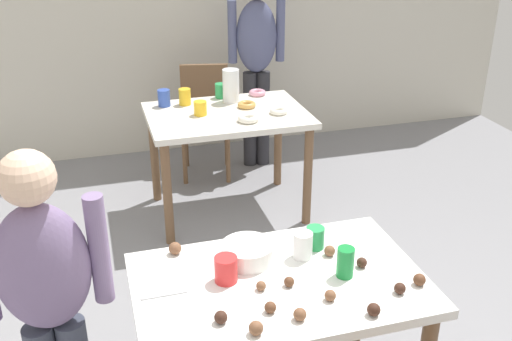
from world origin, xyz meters
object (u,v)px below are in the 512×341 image
at_px(person_girl_near, 48,298).
at_px(pitcher_far, 231,86).
at_px(mixing_bowl, 247,252).
at_px(soda_can, 345,262).
at_px(dining_table_near, 279,304).
at_px(chair_far_table, 205,113).
at_px(dining_table_far, 227,128).
at_px(person_adult_far, 256,53).

bearing_deg(person_girl_near, pitcher_far, 60.68).
height_order(mixing_bowl, soda_can, soda_can).
bearing_deg(dining_table_near, mixing_bowl, 116.54).
bearing_deg(mixing_bowl, dining_table_near, -63.46).
xyz_separation_m(chair_far_table, person_girl_near, (-1.09, -2.62, 0.31)).
bearing_deg(dining_table_near, dining_table_far, 82.18).
height_order(dining_table_far, chair_far_table, chair_far_table).
distance_m(dining_table_near, dining_table_far, 1.95).
bearing_deg(pitcher_far, person_girl_near, -119.32).
bearing_deg(person_adult_far, soda_can, -99.26).
bearing_deg(chair_far_table, person_adult_far, 1.54).
distance_m(dining_table_far, person_adult_far, 0.92).
relative_size(chair_far_table, soda_can, 7.13).
xyz_separation_m(dining_table_near, person_adult_far, (0.69, 2.68, 0.32)).
xyz_separation_m(dining_table_near, chair_far_table, (0.26, 2.67, -0.14)).
relative_size(dining_table_near, soda_can, 9.03).
bearing_deg(dining_table_far, dining_table_near, -97.82).
relative_size(dining_table_near, person_girl_near, 0.81).
height_order(dining_table_far, pitcher_far, pitcher_far).
xyz_separation_m(mixing_bowl, pitcher_far, (0.43, 1.99, 0.08)).
bearing_deg(person_adult_far, chair_far_table, -178.46).
xyz_separation_m(dining_table_far, person_girl_near, (-1.10, -1.88, 0.16)).
bearing_deg(pitcher_far, dining_table_near, -99.26).
relative_size(dining_table_far, mixing_bowl, 5.08).
height_order(person_girl_near, mixing_bowl, person_girl_near).
bearing_deg(chair_far_table, soda_can, -90.25).
bearing_deg(mixing_bowl, pitcher_far, 77.76).
height_order(chair_far_table, pitcher_far, pitcher_far).
distance_m(dining_table_near, person_adult_far, 2.79).
xyz_separation_m(chair_far_table, person_adult_far, (0.43, 0.01, 0.46)).
xyz_separation_m(dining_table_far, pitcher_far, (0.09, 0.23, 0.23)).
bearing_deg(mixing_bowl, dining_table_far, 78.92).
distance_m(dining_table_near, soda_can, 0.31).
distance_m(chair_far_table, pitcher_far, 0.64).
xyz_separation_m(dining_table_near, person_girl_near, (-0.83, 0.05, 0.17)).
relative_size(person_adult_far, pitcher_far, 6.82).
distance_m(chair_far_table, mixing_bowl, 2.55).
distance_m(person_girl_near, mixing_bowl, 0.76).
relative_size(dining_table_near, mixing_bowl, 5.23).
bearing_deg(chair_far_table, dining_table_far, -89.60).
height_order(dining_table_far, person_girl_near, person_girl_near).
height_order(dining_table_far, mixing_bowl, mixing_bowl).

